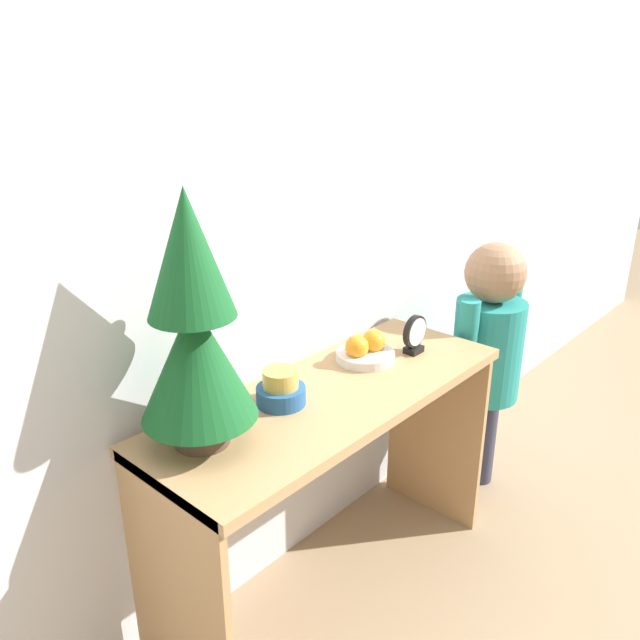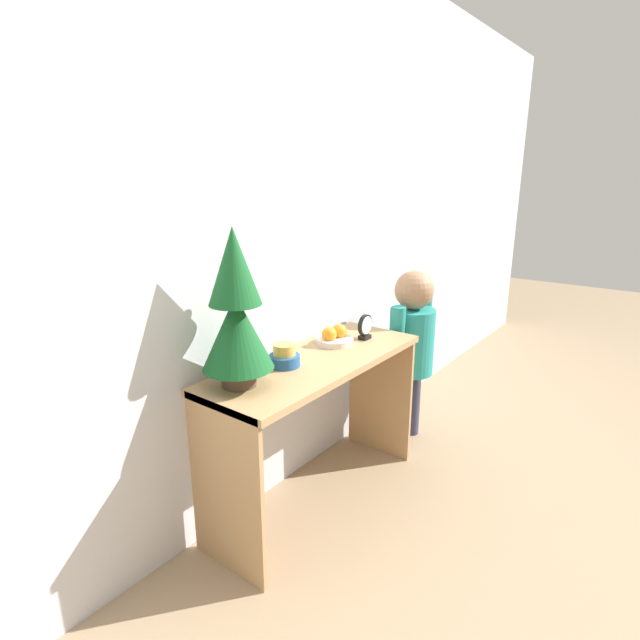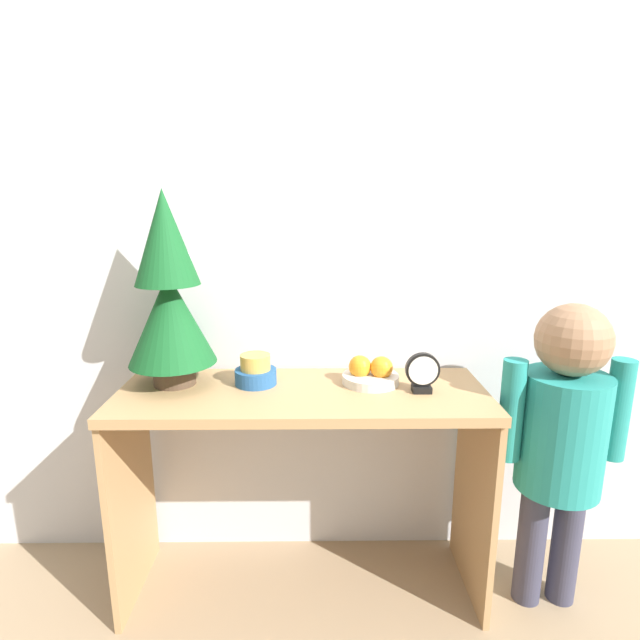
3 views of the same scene
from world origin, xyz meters
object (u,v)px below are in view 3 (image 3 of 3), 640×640
object	(u,v)px
fruit_bowl	(371,374)
singing_bowl	(256,372)
desk_clock	(422,373)
child_figure	(562,428)
mini_tree	(169,293)

from	to	relation	value
fruit_bowl	singing_bowl	world-z (taller)	singing_bowl
fruit_bowl	desk_clock	distance (m)	0.17
singing_bowl	child_figure	size ratio (longest dim) A/B	0.13
mini_tree	desk_clock	world-z (taller)	mini_tree
singing_bowl	child_figure	world-z (taller)	child_figure
fruit_bowl	child_figure	bearing A→B (deg)	-12.08
fruit_bowl	singing_bowl	size ratio (longest dim) A/B	1.37
singing_bowl	desk_clock	world-z (taller)	desk_clock
fruit_bowl	desk_clock	world-z (taller)	desk_clock
desk_clock	fruit_bowl	bearing A→B (deg)	151.71
desk_clock	child_figure	distance (m)	0.45
fruit_bowl	child_figure	size ratio (longest dim) A/B	0.18
fruit_bowl	desk_clock	size ratio (longest dim) A/B	1.45
singing_bowl	desk_clock	bearing A→B (deg)	-8.41
mini_tree	desk_clock	xyz separation A→B (m)	(0.77, -0.08, -0.23)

